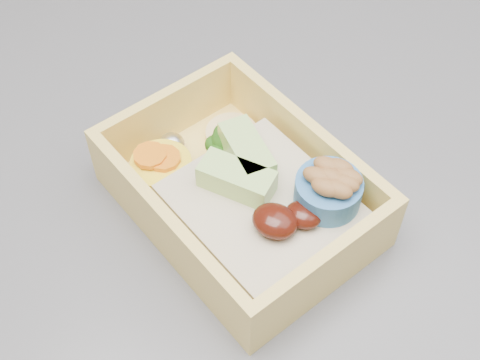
% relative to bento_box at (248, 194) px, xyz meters
% --- Properties ---
extents(bento_box, '(0.22, 0.20, 0.07)m').
position_rel_bento_box_xyz_m(bento_box, '(0.00, 0.00, 0.00)').
color(bento_box, '#F3CF64').
rests_on(bento_box, island).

